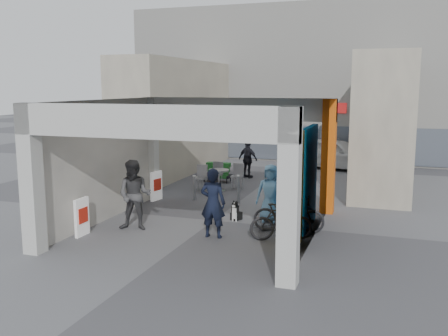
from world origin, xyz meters
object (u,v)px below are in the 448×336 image
(produce_stand, at_px, (217,174))
(bicycle_front, at_px, (289,214))
(border_collie, at_px, (236,212))
(man_elderly, at_px, (270,193))
(man_crates, at_px, (248,159))
(man_back_turned, at_px, (135,195))
(white_van, at_px, (336,154))
(cafe_set, at_px, (218,180))
(bicycle_rear, at_px, (281,222))
(man_with_dog, at_px, (213,203))

(produce_stand, distance_m, bicycle_front, 7.42)
(produce_stand, height_order, border_collie, produce_stand)
(border_collie, xyz_separation_m, man_elderly, (0.98, 0.21, 0.59))
(man_crates, relative_size, bicycle_front, 0.85)
(man_back_turned, bearing_deg, white_van, 59.20)
(cafe_set, relative_size, bicycle_front, 0.85)
(border_collie, height_order, white_van, white_van)
(cafe_set, distance_m, white_van, 7.24)
(man_crates, bearing_deg, bicycle_front, 135.32)
(man_back_turned, distance_m, man_elderly, 3.83)
(produce_stand, height_order, man_crates, man_crates)
(border_collie, distance_m, man_elderly, 1.17)
(white_van, bearing_deg, bicycle_front, -163.99)
(man_elderly, distance_m, white_van, 10.10)
(cafe_set, xyz_separation_m, man_crates, (0.42, 2.60, 0.46))
(cafe_set, relative_size, produce_stand, 1.37)
(border_collie, xyz_separation_m, man_crates, (-1.56, 6.69, 0.56))
(produce_stand, xyz_separation_m, man_crates, (0.95, 1.23, 0.50))
(man_crates, height_order, bicycle_front, man_crates)
(produce_stand, bearing_deg, border_collie, -80.79)
(bicycle_rear, xyz_separation_m, white_van, (0.08, 11.71, 0.24))
(cafe_set, bearing_deg, border_collie, -64.21)
(cafe_set, bearing_deg, man_elderly, -52.67)
(produce_stand, bearing_deg, cafe_set, -84.33)
(man_back_turned, xyz_separation_m, white_van, (4.05, 12.05, -0.23))
(man_elderly, xyz_separation_m, white_van, (0.76, 10.07, -0.11))
(man_back_turned, relative_size, bicycle_front, 1.02)
(bicycle_rear, bearing_deg, border_collie, 27.25)
(man_elderly, height_order, bicycle_front, man_elderly)
(man_back_turned, relative_size, man_crates, 1.20)
(produce_stand, height_order, man_elderly, man_elderly)
(man_with_dog, bearing_deg, bicycle_rear, -172.30)
(bicycle_front, height_order, bicycle_rear, bicycle_front)
(bicycle_rear, bearing_deg, man_back_turned, 72.74)
(man_elderly, relative_size, bicycle_front, 0.89)
(produce_stand, height_order, bicycle_front, bicycle_front)
(cafe_set, xyz_separation_m, bicycle_front, (3.67, -4.74, 0.15))
(man_back_turned, distance_m, bicycle_rear, 4.01)
(border_collie, relative_size, bicycle_rear, 0.38)
(border_collie, bearing_deg, bicycle_rear, -19.31)
(man_with_dog, height_order, bicycle_rear, man_with_dog)
(produce_stand, height_order, white_van, white_van)
(produce_stand, relative_size, man_crates, 0.73)
(man_back_turned, height_order, white_van, man_back_turned)
(man_back_turned, bearing_deg, bicycle_rear, -7.45)
(cafe_set, height_order, bicycle_front, bicycle_front)
(man_elderly, height_order, bicycle_rear, man_elderly)
(border_collie, bearing_deg, produce_stand, 136.05)
(border_collie, bearing_deg, man_with_dog, -70.86)
(cafe_set, height_order, man_crates, man_crates)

